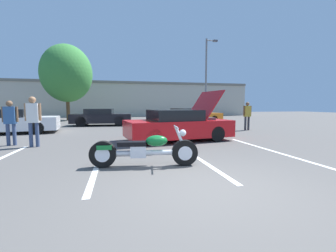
{
  "coord_description": "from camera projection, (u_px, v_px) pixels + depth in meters",
  "views": [
    {
      "loc": [
        -1.47,
        -3.52,
        1.43
      ],
      "look_at": [
        0.02,
        3.1,
        0.8
      ],
      "focal_mm": 24.0,
      "sensor_mm": 36.0,
      "label": 1
    }
  ],
  "objects": [
    {
      "name": "ground_plane",
      "position": [
        206.0,
        188.0,
        3.87
      ],
      "size": [
        80.0,
        80.0,
        0.0
      ],
      "primitive_type": "plane",
      "color": "#514F4C"
    },
    {
      "name": "parking_stripe_middle",
      "position": [
        99.0,
        160.0,
        5.85
      ],
      "size": [
        0.12,
        5.04,
        0.01
      ],
      "primitive_type": "cube",
      "color": "white",
      "rests_on": "ground"
    },
    {
      "name": "parking_stripe_back",
      "position": [
        194.0,
        155.0,
        6.42
      ],
      "size": [
        0.12,
        5.04,
        0.01
      ],
      "primitive_type": "cube",
      "color": "white",
      "rests_on": "ground"
    },
    {
      "name": "parking_stripe_far",
      "position": [
        273.0,
        151.0,
        6.99
      ],
      "size": [
        0.12,
        5.04,
        0.01
      ],
      "primitive_type": "cube",
      "color": "white",
      "rests_on": "ground"
    },
    {
      "name": "far_building",
      "position": [
        129.0,
        98.0,
        29.91
      ],
      "size": [
        32.0,
        4.2,
        4.4
      ],
      "color": "#B2AD9E",
      "rests_on": "ground"
    },
    {
      "name": "light_pole",
      "position": [
        207.0,
        76.0,
        22.1
      ],
      "size": [
        1.21,
        0.28,
        7.86
      ],
      "color": "slate",
      "rests_on": "ground"
    },
    {
      "name": "tree_background",
      "position": [
        67.0,
        74.0,
        20.78
      ],
      "size": [
        4.59,
        4.59,
        7.0
      ],
      "color": "brown",
      "rests_on": "ground"
    },
    {
      "name": "motorcycle",
      "position": [
        144.0,
        150.0,
        5.24
      ],
      "size": [
        2.51,
        0.74,
        0.94
      ],
      "rotation": [
        0.0,
        0.0,
        -0.13
      ],
      "color": "black",
      "rests_on": "ground"
    },
    {
      "name": "show_car_hood_open",
      "position": [
        178.0,
        125.0,
        9.11
      ],
      "size": [
        4.4,
        2.5,
        2.03
      ],
      "rotation": [
        0.0,
        0.0,
        0.15
      ],
      "color": "red",
      "rests_on": "ground"
    },
    {
      "name": "parked_car_right_row",
      "position": [
        191.0,
        117.0,
        16.0
      ],
      "size": [
        5.07,
        3.4,
        1.21
      ],
      "rotation": [
        0.0,
        0.0,
        0.38
      ],
      "color": "orange",
      "rests_on": "ground"
    },
    {
      "name": "parked_car_mid_row",
      "position": [
        102.0,
        117.0,
        15.84
      ],
      "size": [
        4.2,
        2.07,
        1.18
      ],
      "rotation": [
        0.0,
        0.0,
        -0.09
      ],
      "color": "black",
      "rests_on": "ground"
    },
    {
      "name": "parked_car_left_row",
      "position": [
        8.0,
        122.0,
        11.32
      ],
      "size": [
        4.71,
        2.45,
        1.23
      ],
      "rotation": [
        0.0,
        0.0,
        0.13
      ],
      "color": "white",
      "rests_on": "ground"
    },
    {
      "name": "spectator_near_motorcycle",
      "position": [
        10.0,
        119.0,
        7.92
      ],
      "size": [
        0.52,
        0.21,
        1.59
      ],
      "color": "#38476B",
      "rests_on": "ground"
    },
    {
      "name": "spectator_by_show_car",
      "position": [
        247.0,
        114.0,
        12.79
      ],
      "size": [
        0.52,
        0.21,
        1.61
      ],
      "color": "#333338",
      "rests_on": "ground"
    },
    {
      "name": "spectator_midground",
      "position": [
        33.0,
        117.0,
        7.64
      ],
      "size": [
        0.52,
        0.23,
        1.72
      ],
      "color": "#38476B",
      "rests_on": "ground"
    }
  ]
}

